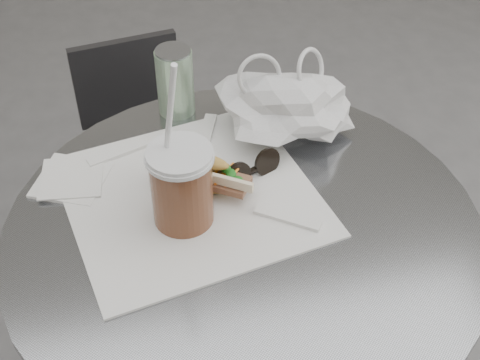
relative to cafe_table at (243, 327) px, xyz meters
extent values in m
cylinder|color=slate|center=(0.00, 0.00, -0.10)|extent=(0.08, 0.08, 0.71)
cylinder|color=slate|center=(0.00, 0.00, 0.26)|extent=(0.76, 0.76, 0.02)
cylinder|color=#2B2B2D|center=(-0.11, 0.60, -0.46)|extent=(0.31, 0.31, 0.02)
cylinder|color=#2B2B2D|center=(-0.11, 0.60, -0.26)|extent=(0.05, 0.05, 0.41)
cylinder|color=#2B2B2D|center=(-0.11, 0.60, -0.06)|extent=(0.34, 0.34, 0.02)
cube|color=#2B2B2D|center=(-0.14, 0.76, 0.07)|extent=(0.27, 0.06, 0.24)
cube|color=white|center=(-0.07, 0.08, 0.28)|extent=(0.46, 0.44, 0.00)
ellipsoid|color=#B49744|center=(-0.05, 0.09, 0.29)|extent=(0.20, 0.17, 0.02)
cube|color=brown|center=(-0.05, 0.09, 0.30)|extent=(0.16, 0.13, 0.01)
ellipsoid|color=#B49744|center=(-0.05, 0.10, 0.33)|extent=(0.20, 0.17, 0.04)
cylinder|color=brown|center=(-0.09, 0.03, 0.34)|extent=(0.10, 0.10, 0.13)
cylinder|color=silver|center=(-0.09, 0.03, 0.41)|extent=(0.10, 0.10, 0.01)
cylinder|color=white|center=(-0.10, 0.04, 0.46)|extent=(0.04, 0.07, 0.24)
cylinder|color=black|center=(0.01, 0.09, 0.30)|extent=(0.05, 0.04, 0.05)
cylinder|color=black|center=(0.07, 0.11, 0.30)|extent=(0.05, 0.04, 0.05)
cube|color=black|center=(0.04, 0.10, 0.29)|extent=(0.02, 0.01, 0.00)
cube|color=white|center=(-0.26, 0.16, 0.28)|extent=(0.15, 0.15, 0.01)
cube|color=white|center=(-0.26, 0.16, 0.28)|extent=(0.11, 0.11, 0.00)
cylinder|color=#579557|center=(-0.06, 0.33, 0.34)|extent=(0.07, 0.07, 0.13)
cylinder|color=slate|center=(-0.06, 0.33, 0.40)|extent=(0.06, 0.06, 0.00)
camera|label=1|loc=(-0.16, -0.71, 1.04)|focal=50.00mm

